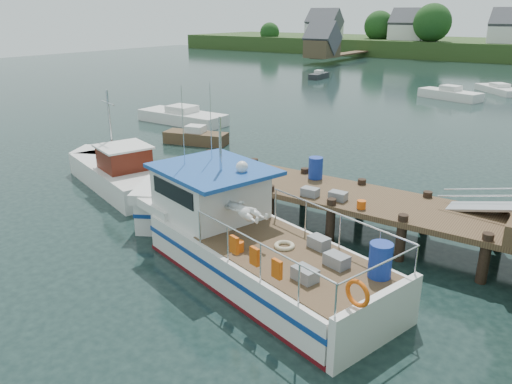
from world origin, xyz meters
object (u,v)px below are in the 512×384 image
Objects in this scene: moored_d at (499,89)px; moored_a at (182,117)px; lobster_boat at (237,235)px; work_boat at (118,171)px; moored_rowboat at (196,137)px; dock at (484,196)px; moored_b at (450,94)px; moored_e at (319,75)px.

moored_a is at bearing -131.14° from moored_d.
work_boat is (-9.11, 3.07, -0.31)m from lobster_boat.
lobster_boat reaches higher than moored_rowboat.
moored_rowboat reaches higher than moored_d.
work_boat is at bearing -174.92° from dock.
moored_b is 1.61× the size of moored_e.
moored_e is at bearing 119.92° from moored_rowboat.
work_boat reaches higher than moored_e.
moored_rowboat is 1.10× the size of moored_e.
moored_a reaches higher than moored_e.
moored_rowboat is 34.03m from moored_e.
lobster_boat is at bearing -29.37° from moored_rowboat.
moored_d is at bearing 106.13° from lobster_boat.
lobster_boat is 9.62m from work_boat.
moored_e is at bearing 168.11° from moored_d.
moored_b is 1.08× the size of moored_d.
dock reaches higher than moored_a.
dock reaches higher than moored_e.
lobster_boat is 48.32m from moored_e.
moored_d is 1.49× the size of moored_e.
moored_rowboat is (-11.31, 11.06, -0.58)m from lobster_boat.
lobster_boat is at bearing -102.61° from moored_b.
moored_b is at bearing 79.07° from moored_a.
work_boat is at bearing -59.62° from moored_rowboat.
lobster_boat is (-6.24, -4.44, -1.24)m from dock.
work_boat is at bearing -39.59° from moored_a.
moored_b is (-9.11, 32.68, -1.78)m from dock.
work_boat is 13.99m from moored_a.
moored_d is (16.34, 28.60, -0.11)m from moored_a.
moored_d is at bearing 85.61° from moored_rowboat.
moored_a reaches higher than moored_b.
moored_b is (-2.87, 37.12, -0.53)m from lobster_boat.
work_boat is 42.31m from moored_e.
work_boat is 41.75m from moored_d.
lobster_boat reaches higher than moored_e.
work_boat is 34.62m from moored_b.
moored_a is (-4.83, 4.10, 0.05)m from moored_rowboat.
moored_a is 1.23× the size of moored_d.
work_boat is 8.29m from moored_rowboat.
lobster_boat is 15.83m from moored_rowboat.
lobster_boat is 1.89× the size of moored_b.
moored_rowboat reaches higher than moored_e.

